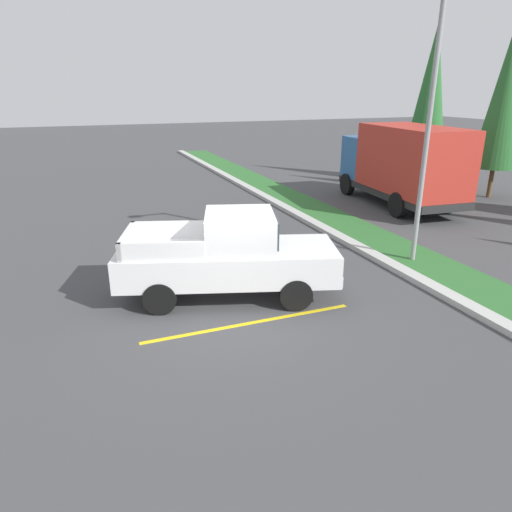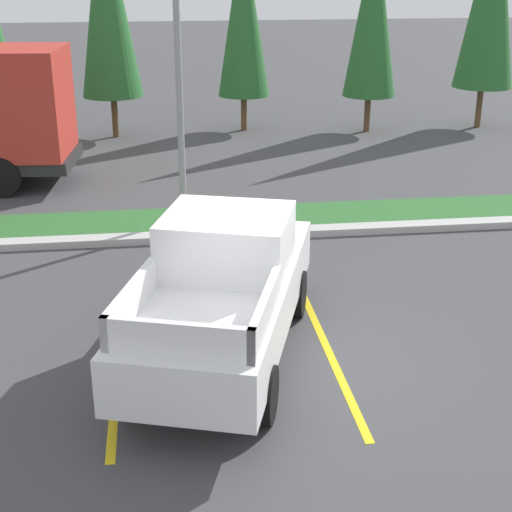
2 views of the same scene
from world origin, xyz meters
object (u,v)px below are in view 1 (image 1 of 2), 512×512
Objects in this scene: pickup_truck_main at (230,256)px; street_light at (425,116)px; cypress_tree_left_inner at (506,94)px; cargo_truck_distant at (403,163)px; cypress_tree_leftmost at (431,91)px.

pickup_truck_main is 6.47m from street_light.
pickup_truck_main is at bearing -86.46° from street_light.
pickup_truck_main is 16.36m from cypress_tree_left_inner.
cargo_truck_distant is 0.87× the size of cypress_tree_leftmost.
pickup_truck_main is at bearing -67.75° from cypress_tree_left_inner.
cypress_tree_leftmost is at bearing -171.67° from cypress_tree_left_inner.
cypress_tree_left_inner is at bearing 112.25° from pickup_truck_main.
street_light is at bearing 93.54° from pickup_truck_main.
cypress_tree_leftmost is at bearing 131.53° from cargo_truck_distant.
street_light reaches higher than cargo_truck_distant.
cargo_truck_distant is at bearing -91.65° from cypress_tree_left_inner.
street_light is at bearing -35.13° from cargo_truck_distant.
cypress_tree_leftmost is (-10.10, 14.19, 3.66)m from pickup_truck_main.
cargo_truck_distant is 5.71m from cypress_tree_left_inner.
cargo_truck_distant is at bearing 144.87° from street_light.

